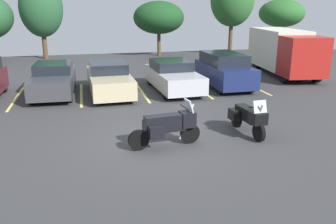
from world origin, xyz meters
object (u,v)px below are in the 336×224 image
car_silver (173,76)px  car_champagne (109,79)px  box_truck (284,51)px  car_navy (224,70)px  motorcycle_second (249,117)px  motorcycle_touring (168,126)px  car_charcoal (54,80)px

car_silver → car_champagne: bearing=180.0°
car_champagne → car_silver: 3.19m
car_silver → box_truck: size_ratio=0.69×
box_truck → car_navy: bearing=-153.7°
motorcycle_second → box_truck: size_ratio=0.30×
car_champagne → car_navy: car_navy is taller
car_navy → box_truck: 5.46m
motorcycle_touring → car_champagne: size_ratio=0.46×
car_champagne → car_silver: bearing=-0.0°
motorcycle_second → car_silver: car_silver is taller
car_champagne → box_truck: box_truck is taller
car_champagne → car_navy: size_ratio=1.13×
car_navy → car_silver: bearing=-177.4°
car_charcoal → car_silver: (5.79, -0.44, -0.01)m
motorcycle_touring → car_champagne: (-1.21, 7.23, 0.06)m
car_champagne → car_navy: 6.01m
motorcycle_touring → car_navy: (4.79, 7.35, 0.23)m
motorcycle_touring → car_navy: size_ratio=0.53×
car_charcoal → car_navy: car_navy is taller
car_navy → box_truck: size_ratio=0.62×
motorcycle_second → car_navy: (1.95, 6.97, 0.28)m
box_truck → car_silver: bearing=-161.7°
car_navy → box_truck: (4.87, 2.41, 0.58)m
motorcycle_touring → box_truck: (9.66, 9.76, 0.82)m
car_charcoal → box_truck: (13.47, 2.09, 0.75)m
motorcycle_touring → car_navy: bearing=56.9°
car_champagne → car_silver: (3.19, -0.00, 0.00)m
motorcycle_touring → car_navy: car_navy is taller
car_champagne → box_truck: (10.87, 2.53, 0.76)m
motorcycle_second → car_champagne: 7.96m
car_charcoal → car_navy: bearing=-2.1°
motorcycle_touring → car_champagne: bearing=99.5°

